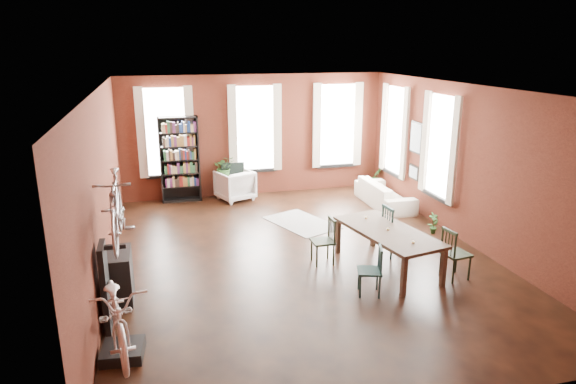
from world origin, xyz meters
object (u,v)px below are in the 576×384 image
object	(u,v)px
white_armchair	(235,184)
dining_chair_c	(456,254)
bookshelf	(180,160)
console_table	(119,276)
dining_chair_d	(396,230)
bike_trainer	(123,351)
dining_chair_a	(369,271)
bicycle_floor	(114,280)
plant_stand	(226,188)
dining_chair_b	(323,241)
dining_table	(387,249)
cream_sofa	(385,190)

from	to	relation	value
white_armchair	dining_chair_c	bearing A→B (deg)	97.18
bookshelf	console_table	size ratio (longest dim) A/B	2.75
dining_chair_d	bike_trainer	size ratio (longest dim) A/B	1.87
dining_chair_a	bookshelf	size ratio (longest dim) A/B	0.37
bike_trainer	bicycle_floor	world-z (taller)	bicycle_floor
white_armchair	plant_stand	distance (m)	0.37
bicycle_floor	white_armchair	bearing A→B (deg)	60.01
dining_chair_b	dining_chair_d	world-z (taller)	dining_chair_d
dining_table	white_armchair	distance (m)	5.34
bookshelf	white_armchair	bearing A→B (deg)	-10.85
dining_table	dining_chair_b	world-z (taller)	dining_chair_b
cream_sofa	dining_chair_d	bearing A→B (deg)	158.72
bicycle_floor	dining_chair_c	bearing A→B (deg)	1.23
dining_chair_c	bicycle_floor	xyz separation A→B (m)	(-5.53, -0.99, 0.64)
bike_trainer	plant_stand	bearing A→B (deg)	71.32
dining_chair_a	dining_chair_d	size ratio (longest dim) A/B	0.83
bike_trainer	plant_stand	size ratio (longest dim) A/B	1.00
dining_table	dining_chair_a	distance (m)	1.10
dining_chair_d	plant_stand	xyz separation A→B (m)	(-2.65, 4.66, -0.23)
bookshelf	console_table	bearing A→B (deg)	-103.83
dining_chair_a	dining_chair_d	xyz separation A→B (m)	(1.15, 1.40, 0.08)
cream_sofa	dining_table	bearing A→B (deg)	155.64
white_armchair	dining_chair_b	bearing A→B (deg)	81.29
dining_chair_b	cream_sofa	xyz separation A→B (m)	(2.64, 2.99, -0.03)
dining_chair_b	bike_trainer	xyz separation A→B (m)	(-3.48, -2.19, -0.36)
dining_chair_a	console_table	bearing A→B (deg)	-84.89
dining_chair_c	bike_trainer	xyz separation A→B (m)	(-5.52, -1.00, -0.38)
bookshelf	dining_table	bearing A→B (deg)	-57.23
dining_chair_c	bicycle_floor	world-z (taller)	bicycle_floor
dining_chair_b	bookshelf	bearing A→B (deg)	-153.96
dining_chair_b	dining_table	bearing A→B (deg)	63.15
bike_trainer	bicycle_floor	size ratio (longest dim) A/B	0.28
dining_chair_c	bike_trainer	world-z (taller)	dining_chair_c
dining_chair_b	dining_chair_d	xyz separation A→B (m)	(1.49, 0.02, 0.06)
dining_chair_a	dining_chair_c	world-z (taller)	dining_chair_c
dining_chair_a	bookshelf	distance (m)	6.65
dining_chair_b	cream_sofa	size ratio (longest dim) A/B	0.42
dining_chair_b	bike_trainer	distance (m)	4.13
cream_sofa	plant_stand	bearing A→B (deg)	65.89
plant_stand	bicycle_floor	xyz separation A→B (m)	(-2.34, -6.87, 0.84)
dining_chair_d	plant_stand	distance (m)	5.37
dining_table	bicycle_floor	world-z (taller)	bicycle_floor
bike_trainer	bookshelf	bearing A→B (deg)	80.31
dining_chair_c	white_armchair	world-z (taller)	dining_chair_c
dining_chair_d	console_table	world-z (taller)	dining_chair_d
dining_table	console_table	bearing A→B (deg)	168.37
dining_chair_a	console_table	world-z (taller)	dining_chair_a
cream_sofa	bike_trainer	world-z (taller)	cream_sofa
dining_chair_b	bookshelf	distance (m)	5.27
dining_table	dining_chair_d	size ratio (longest dim) A/B	2.20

